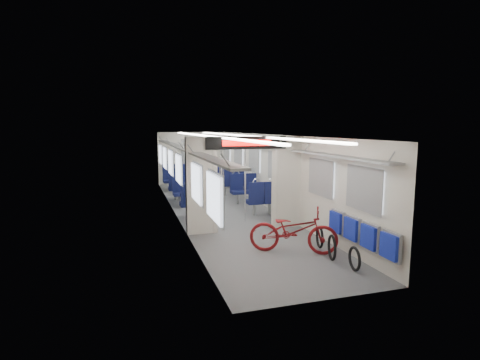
{
  "coord_description": "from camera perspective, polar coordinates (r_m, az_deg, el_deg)",
  "views": [
    {
      "loc": [
        -2.74,
        -10.61,
        2.53
      ],
      "look_at": [
        -0.1,
        -1.88,
        1.23
      ],
      "focal_mm": 28.0,
      "sensor_mm": 36.0,
      "label": 1
    }
  ],
  "objects": [
    {
      "name": "seat_bay_near_left",
      "position": [
        11.33,
        -7.41,
        -2.07
      ],
      "size": [
        0.91,
        2.05,
        1.09
      ],
      "color": "#0E123D",
      "rests_on": "ground"
    },
    {
      "name": "bicycle",
      "position": [
        7.66,
        8.13,
        -7.6
      ],
      "size": [
        1.85,
        1.37,
        0.93
      ],
      "primitive_type": "imported",
      "rotation": [
        0.0,
        0.0,
        1.09
      ],
      "color": "maroon",
      "rests_on": "ground"
    },
    {
      "name": "stanchion_near_right",
      "position": [
        9.9,
        0.8,
        0.1
      ],
      "size": [
        0.04,
        0.04,
        2.3
      ],
      "primitive_type": "cylinder",
      "color": "silver",
      "rests_on": "ground"
    },
    {
      "name": "flip_bench",
      "position": [
        7.35,
        17.9,
        -7.66
      ],
      "size": [
        0.12,
        2.08,
        0.49
      ],
      "color": "gray",
      "rests_on": "carriage"
    },
    {
      "name": "bike_hoop_c",
      "position": [
        8.12,
        12.03,
        -8.66
      ],
      "size": [
        0.16,
        0.47,
        0.48
      ],
      "primitive_type": "torus",
      "rotation": [
        1.57,
        0.0,
        1.34
      ],
      "color": "black",
      "rests_on": "ground"
    },
    {
      "name": "stanchion_far_right",
      "position": [
        12.8,
        -2.54,
        1.92
      ],
      "size": [
        0.04,
        0.04,
        2.3
      ],
      "primitive_type": "cylinder",
      "color": "silver",
      "rests_on": "ground"
    },
    {
      "name": "bike_hoop_a",
      "position": [
        7.04,
        17.04,
        -11.59
      ],
      "size": [
        0.12,
        0.45,
        0.44
      ],
      "primitive_type": "torus",
      "rotation": [
        1.57,
        0.0,
        1.42
      ],
      "color": "black",
      "rests_on": "ground"
    },
    {
      "name": "seat_bay_near_right",
      "position": [
        11.56,
        1.96,
        -1.79
      ],
      "size": [
        0.91,
        2.07,
        1.1
      ],
      "color": "#0E123D",
      "rests_on": "ground"
    },
    {
      "name": "stanchion_near_left",
      "position": [
        9.87,
        -2.84,
        0.07
      ],
      "size": [
        0.04,
        0.04,
        2.3
      ],
      "primitive_type": "cylinder",
      "color": "silver",
      "rests_on": "ground"
    },
    {
      "name": "carriage",
      "position": [
        10.75,
        -2.0,
        2.62
      ],
      "size": [
        12.0,
        12.02,
        2.31
      ],
      "color": "#515456",
      "rests_on": "ground"
    },
    {
      "name": "bike_hoop_b",
      "position": [
        7.46,
        13.82,
        -10.14
      ],
      "size": [
        0.18,
        0.49,
        0.5
      ],
      "primitive_type": "torus",
      "rotation": [
        1.57,
        0.0,
        1.3
      ],
      "color": "black",
      "rests_on": "ground"
    },
    {
      "name": "seat_bay_far_left",
      "position": [
        14.14,
        -9.34,
        0.06
      ],
      "size": [
        0.96,
        2.32,
        1.18
      ],
      "color": "#0E123D",
      "rests_on": "ground"
    },
    {
      "name": "stanchion_far_left",
      "position": [
        12.74,
        -5.62,
        1.86
      ],
      "size": [
        0.05,
        0.05,
        2.3
      ],
      "primitive_type": "cylinder",
      "color": "silver",
      "rests_on": "ground"
    },
    {
      "name": "seat_bay_far_right",
      "position": [
        14.72,
        -2.23,
        0.33
      ],
      "size": [
        0.9,
        2.04,
        1.09
      ],
      "color": "#0E123D",
      "rests_on": "ground"
    }
  ]
}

